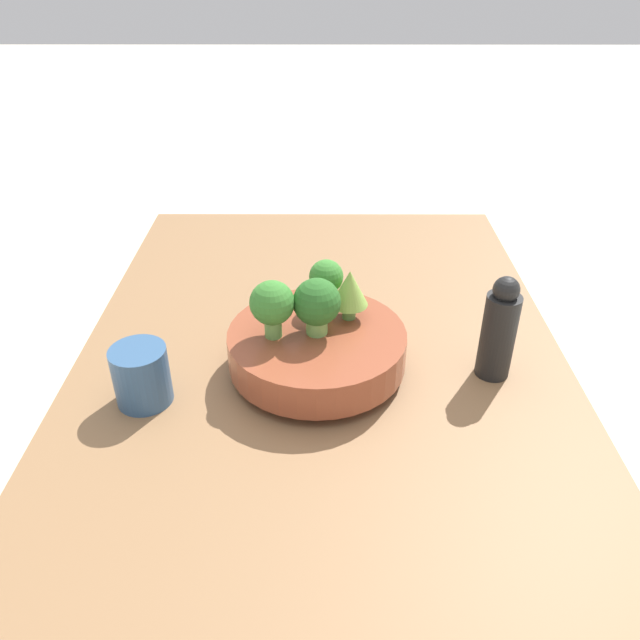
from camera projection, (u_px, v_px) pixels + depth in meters
name	position (u px, v px, depth m)	size (l,w,h in m)	color
ground_plane	(324.00, 383.00, 0.91)	(6.00, 6.00, 0.00)	beige
table	(324.00, 373.00, 0.90)	(1.07, 0.71, 0.04)	olive
bowl	(320.00, 348.00, 0.86)	(0.24, 0.24, 0.06)	brown
romanesco_piece_far	(353.00, 289.00, 0.85)	(0.05, 0.05, 0.07)	#609347
broccoli_floret_left	(329.00, 279.00, 0.87)	(0.05, 0.05, 0.07)	#6BA34C
broccoli_floret_center	(320.00, 304.00, 0.82)	(0.06, 0.06, 0.08)	#7AB256
broccoli_floret_front	(275.00, 305.00, 0.81)	(0.06, 0.06, 0.08)	#6BA34C
cup	(145.00, 375.00, 0.80)	(0.07, 0.07, 0.08)	#33567F
pepper_mill	(502.00, 330.00, 0.83)	(0.05, 0.05, 0.15)	black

